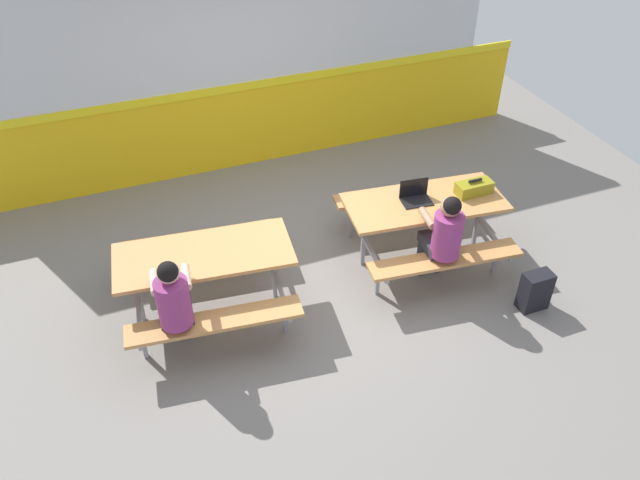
% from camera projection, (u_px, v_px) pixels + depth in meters
% --- Properties ---
extents(ground_plane, '(10.00, 10.00, 0.02)m').
position_uv_depth(ground_plane, '(316.00, 273.00, 7.07)').
color(ground_plane, gray).
extents(accent_backdrop, '(8.00, 0.14, 2.60)m').
position_uv_depth(accent_backdrop, '(244.00, 77.00, 8.16)').
color(accent_backdrop, yellow).
rests_on(accent_backdrop, ground).
extents(picnic_table_left, '(1.80, 1.72, 0.74)m').
position_uv_depth(picnic_table_left, '(205.00, 266.00, 6.26)').
color(picnic_table_left, tan).
rests_on(picnic_table_left, ground).
extents(picnic_table_right, '(1.80, 1.72, 0.74)m').
position_uv_depth(picnic_table_right, '(423.00, 213.00, 6.96)').
color(picnic_table_right, tan).
rests_on(picnic_table_right, ground).
extents(student_nearer, '(0.39, 0.54, 1.21)m').
position_uv_depth(student_nearer, '(174.00, 300.00, 5.69)').
color(student_nearer, '#2D2D38').
rests_on(student_nearer, ground).
extents(student_further, '(0.39, 0.54, 1.21)m').
position_uv_depth(student_further, '(443.00, 234.00, 6.45)').
color(student_further, '#2D2D38').
rests_on(student_further, ground).
extents(laptop_dark, '(0.34, 0.25, 0.22)m').
position_uv_depth(laptop_dark, '(415.00, 197.00, 6.84)').
color(laptop_dark, black).
rests_on(laptop_dark, picnic_table_right).
extents(toolbox_grey, '(0.40, 0.18, 0.18)m').
position_uv_depth(toolbox_grey, '(474.00, 188.00, 6.93)').
color(toolbox_grey, olive).
rests_on(toolbox_grey, picnic_table_right).
extents(backpack_dark, '(0.30, 0.22, 0.44)m').
position_uv_depth(backpack_dark, '(535.00, 291.00, 6.51)').
color(backpack_dark, black).
rests_on(backpack_dark, ground).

